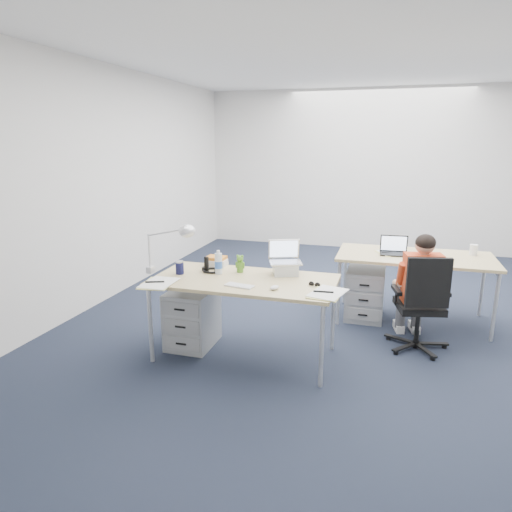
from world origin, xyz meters
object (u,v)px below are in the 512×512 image
Objects in this scene: bear_figurine at (240,263)px; far_cup at (474,250)px; book_stack at (216,261)px; dark_laptop at (394,245)px; water_bottle at (218,262)px; desk_lamp at (164,248)px; office_chair at (418,323)px; desk_far at (415,260)px; cordless_phone at (207,264)px; seated_person at (417,288)px; drawer_pedestal_far at (365,293)px; wireless_keyboard at (239,286)px; drawer_pedestal_near at (192,317)px; headphones at (212,270)px; sunglasses at (314,285)px; computer_mouse at (274,288)px; can_koozie at (180,267)px; desk_near at (244,284)px; silver_laptop at (286,258)px.

bear_figurine is 1.47× the size of far_cup.
dark_laptop reaches higher than book_stack.
desk_lamp is (-0.47, -0.15, 0.14)m from water_bottle.
office_chair reaches higher than book_stack.
desk_far is 11.45× the size of cordless_phone.
far_cup is at bearing 41.47° from seated_person.
drawer_pedestal_far is at bearing -173.90° from desk_far.
desk_far is at bearing 57.17° from wireless_keyboard.
drawer_pedestal_near is at bearing -146.39° from bear_figurine.
wireless_keyboard is at bearing -33.13° from cordless_phone.
dark_laptop is at bearing -164.49° from far_cup.
headphones is 2.09× the size of sunglasses.
book_stack is at bearing 164.52° from computer_mouse.
drawer_pedestal_near is at bearing 56.57° from can_koozie.
bear_figurine is at bearing 118.28° from wireless_keyboard.
bear_figurine reaches higher than can_koozie.
computer_mouse is at bearing -32.35° from desk_near.
book_stack is at bearing -152.39° from desk_far.
seated_person reaches higher than water_bottle.
book_stack is at bearing 59.98° from can_koozie.
far_cup is at bearing 12.03° from dark_laptop.
can_koozie is (-2.08, -1.35, 0.11)m from desk_far.
cordless_phone reaches higher than computer_mouse.
can_koozie reaches higher than sunglasses.
far_cup is (1.44, 1.54, 0.04)m from sunglasses.
headphones is 0.22m from book_stack.
sunglasses is (0.73, -0.22, -0.07)m from bear_figurine.
desk_far is 2.41m from drawer_pedestal_near.
far_cup is at bearing 31.47° from water_bottle.
desk_near and desk_far have the same top height.
book_stack is (-0.12, 0.26, -0.07)m from water_bottle.
office_chair is 1.18m from sunglasses.
cordless_phone reaches higher than desk_near.
cordless_phone reaches higher than drawer_pedestal_near.
cordless_phone is at bearing 162.53° from desk_near.
desk_lamp is at bearing -165.93° from computer_mouse.
desk_lamp is at bearing -139.48° from bear_figurine.
desk_far is at bearing -162.09° from far_cup.
bear_figurine is (0.51, 0.21, 0.02)m from can_koozie.
headphones is 0.07m from cordless_phone.
desk_near is 0.44m from cordless_phone.
far_cup is at bearing 29.89° from can_koozie.
desk_near is 7.28× the size of water_bottle.
office_chair is 5.58× the size of bear_figurine.
drawer_pedestal_near is 0.55m from cordless_phone.
desk_lamp is at bearing -144.85° from drawer_pedestal_near.
silver_laptop is 0.73m from book_stack.
computer_mouse is 1.10m from desk_lamp.
bear_figurine is (-1.59, -0.55, 0.26)m from seated_person.
office_chair is at bearing 31.05° from desk_lamp.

